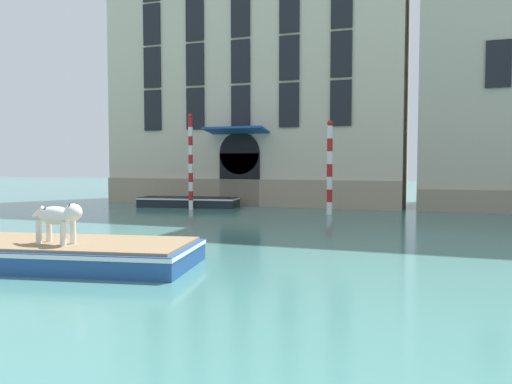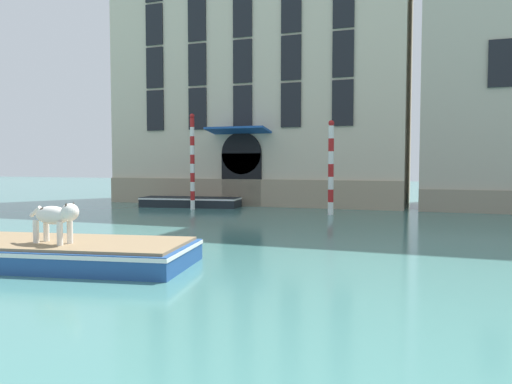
{
  "view_description": "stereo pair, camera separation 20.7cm",
  "coord_description": "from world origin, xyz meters",
  "px_view_note": "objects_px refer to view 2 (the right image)",
  "views": [
    {
      "loc": [
        11.62,
        -2.74,
        2.2
      ],
      "look_at": [
        6.04,
        13.51,
        1.2
      ],
      "focal_mm": 35.0,
      "sensor_mm": 36.0,
      "label": 1
    },
    {
      "loc": [
        11.81,
        -2.67,
        2.2
      ],
      "look_at": [
        6.04,
        13.51,
        1.2
      ],
      "focal_mm": 35.0,
      "sensor_mm": 36.0,
      "label": 2
    }
  ],
  "objects_px": {
    "mooring_pole_1": "(331,167)",
    "mooring_pole_0": "(192,161)",
    "boat_foreground": "(29,251)",
    "boat_moored_near_palazzo": "(190,202)",
    "dog_on_deck": "(56,216)"
  },
  "relations": [
    {
      "from": "boat_foreground",
      "to": "dog_on_deck",
      "type": "height_order",
      "value": "dog_on_deck"
    },
    {
      "from": "boat_foreground",
      "to": "mooring_pole_1",
      "type": "relative_size",
      "value": 1.88
    },
    {
      "from": "boat_moored_near_palazzo",
      "to": "mooring_pole_1",
      "type": "relative_size",
      "value": 1.28
    },
    {
      "from": "boat_moored_near_palazzo",
      "to": "boat_foreground",
      "type": "bearing_deg",
      "value": -84.38
    },
    {
      "from": "dog_on_deck",
      "to": "mooring_pole_1",
      "type": "xyz_separation_m",
      "value": [
        3.3,
        12.65,
        0.93
      ]
    },
    {
      "from": "boat_foreground",
      "to": "boat_moored_near_palazzo",
      "type": "distance_m",
      "value": 14.24
    },
    {
      "from": "boat_foreground",
      "to": "mooring_pole_0",
      "type": "bearing_deg",
      "value": 91.24
    },
    {
      "from": "dog_on_deck",
      "to": "mooring_pole_0",
      "type": "relative_size",
      "value": 0.29
    },
    {
      "from": "boat_moored_near_palazzo",
      "to": "dog_on_deck",
      "type": "bearing_deg",
      "value": -81.0
    },
    {
      "from": "boat_moored_near_palazzo",
      "to": "mooring_pole_1",
      "type": "bearing_deg",
      "value": -18.18
    },
    {
      "from": "boat_foreground",
      "to": "mooring_pole_0",
      "type": "relative_size",
      "value": 1.66
    },
    {
      "from": "mooring_pole_0",
      "to": "dog_on_deck",
      "type": "bearing_deg",
      "value": -75.33
    },
    {
      "from": "mooring_pole_1",
      "to": "mooring_pole_0",
      "type": "bearing_deg",
      "value": 177.41
    },
    {
      "from": "boat_foreground",
      "to": "boat_moored_near_palazzo",
      "type": "height_order",
      "value": "boat_foreground"
    },
    {
      "from": "dog_on_deck",
      "to": "mooring_pole_1",
      "type": "relative_size",
      "value": 0.33
    }
  ]
}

